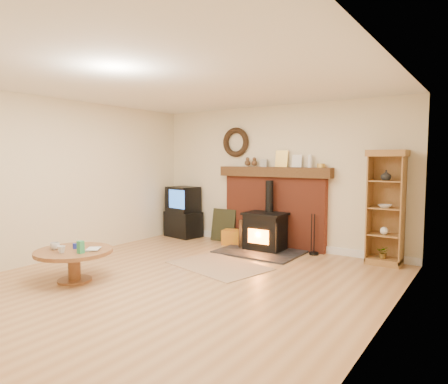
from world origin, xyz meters
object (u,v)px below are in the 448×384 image
Objects in this scene: wood_stove at (264,233)px; curio_cabinet at (386,207)px; tv_unit at (183,213)px; coffee_table at (74,256)px.

curio_cabinet reaches higher than wood_stove.
wood_stove is 2.05m from tv_unit.
tv_unit is at bearing 103.72° from coffee_table.
tv_unit is at bearing 174.42° from wood_stove.
tv_unit is 1.04× the size of coffee_table.
coffee_table is (0.77, -3.17, -0.15)m from tv_unit.
curio_cabinet reaches higher than tv_unit.
tv_unit reaches higher than coffee_table.
curio_cabinet is 4.61m from coffee_table.
wood_stove is 1.34× the size of tv_unit.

